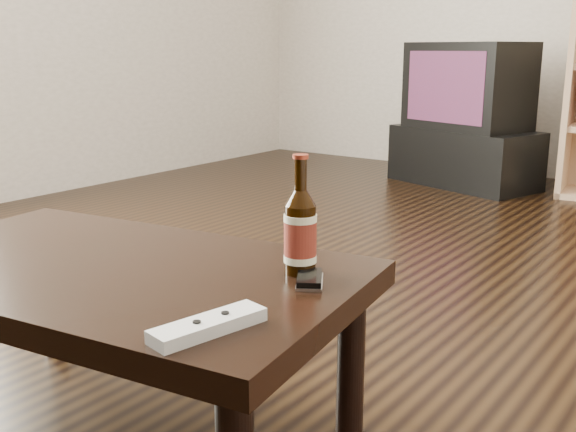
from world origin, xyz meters
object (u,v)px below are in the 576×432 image
Objects in this scene: coffee_table at (113,287)px; beer_bottle at (300,232)px; remote at (209,325)px; tv_stand at (464,157)px; tv at (468,86)px; phone at (310,279)px.

beer_bottle reaches higher than coffee_table.
coffee_table is at bearing -151.90° from beer_bottle.
remote is (0.40, -0.14, 0.06)m from coffee_table.
remote is at bearing -81.07° from beer_bottle.
tv_stand is 4.26× the size of remote.
coffee_table is 0.43m from remote.
tv is at bearing 116.72° from remote.
remote is (0.87, -3.23, -0.21)m from tv.
phone is at bearing 101.72° from remote.
tv_stand is 3.35m from remote.
tv_stand is at bearing 90.00° from tv.
remote is at bearing -18.66° from coffee_table.
tv is 0.70× the size of coffee_table.
tv reaches higher than beer_bottle.
tv is at bearing 74.32° from phone.
beer_bottle is 0.33m from remote.
phone is at bearing -56.30° from tv_stand.
coffee_table is 10.25× the size of phone.
beer_bottle is at bearing -56.99° from tv.
coffee_table is (0.47, -3.09, 0.16)m from tv_stand.
coffee_table is 5.42× the size of remote.
tv_stand is 8.06× the size of phone.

